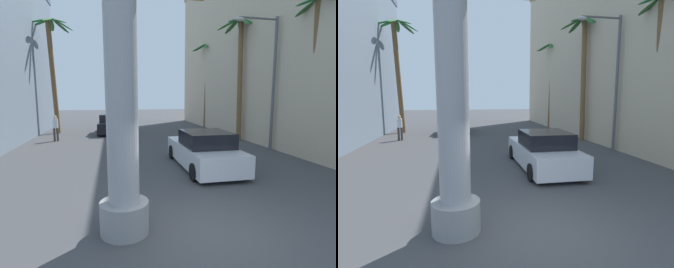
# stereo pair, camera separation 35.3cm
# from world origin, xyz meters

# --- Properties ---
(ground_plane) EXTENTS (90.42, 90.42, 0.00)m
(ground_plane) POSITION_xyz_m (0.00, 10.00, 0.00)
(ground_plane) COLOR #424244
(building_right) EXTENTS (7.61, 28.01, 14.48)m
(building_right) POSITION_xyz_m (10.61, 12.77, 7.25)
(building_right) COLOR #C6B293
(building_right) RESTS_ON ground
(street_lamp) EXTENTS (2.50, 0.28, 7.11)m
(street_lamp) POSITION_xyz_m (6.28, 7.94, 4.31)
(street_lamp) COLOR #59595E
(street_lamp) RESTS_ON ground
(car_lead) EXTENTS (2.09, 4.96, 1.56)m
(car_lead) POSITION_xyz_m (1.74, 5.22, 0.70)
(car_lead) COLOR black
(car_lead) RESTS_ON ground
(car_far) EXTENTS (2.20, 4.68, 1.56)m
(car_far) POSITION_xyz_m (-2.01, 16.80, 0.74)
(car_far) COLOR black
(car_far) RESTS_ON ground
(palm_tree_near_right) EXTENTS (2.72, 2.53, 7.37)m
(palm_tree_near_right) POSITION_xyz_m (7.11, 5.36, 4.68)
(palm_tree_near_right) COLOR brown
(palm_tree_near_right) RESTS_ON ground
(palm_tree_mid_right) EXTENTS (2.88, 2.96, 8.09)m
(palm_tree_mid_right) POSITION_xyz_m (6.50, 11.59, 5.28)
(palm_tree_mid_right) COLOR brown
(palm_tree_mid_right) RESTS_ON ground
(palm_tree_far_left) EXTENTS (3.26, 3.34, 8.92)m
(palm_tree_far_left) POSITION_xyz_m (-6.37, 17.43, 5.64)
(palm_tree_far_left) COLOR brown
(palm_tree_far_left) RESTS_ON ground
(palm_tree_far_right) EXTENTS (2.81, 2.80, 7.94)m
(palm_tree_far_right) POSITION_xyz_m (7.01, 19.33, 4.93)
(palm_tree_far_right) COLOR brown
(palm_tree_far_right) RESTS_ON ground
(pedestrian_far_left) EXTENTS (0.35, 0.35, 1.71)m
(pedestrian_far_left) POSITION_xyz_m (-5.67, 13.51, 1.00)
(pedestrian_far_left) COLOR #3F3833
(pedestrian_far_left) RESTS_ON ground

